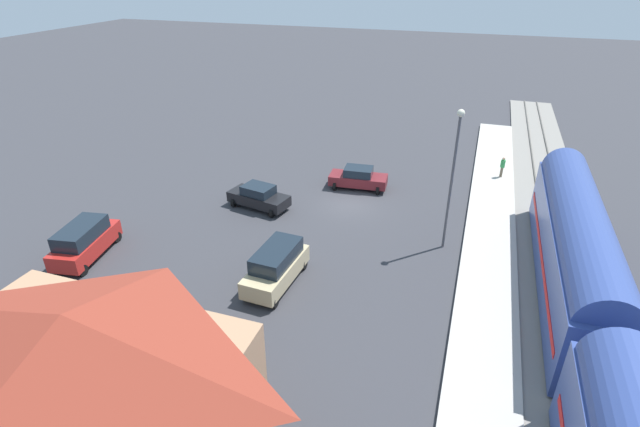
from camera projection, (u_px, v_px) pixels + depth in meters
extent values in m
plane|color=#38383D|center=(350.00, 204.00, 36.03)|extent=(200.00, 200.00, 0.00)
cube|color=gray|center=(554.00, 234.00, 32.01)|extent=(4.80, 70.00, 0.18)
cube|color=#59544C|center=(566.00, 233.00, 31.74)|extent=(0.10, 70.00, 0.12)
cube|color=#59544C|center=(542.00, 230.00, 32.14)|extent=(0.10, 70.00, 0.12)
cube|color=#B7B2A8|center=(490.00, 223.00, 33.12)|extent=(3.20, 46.00, 0.30)
cube|color=#33478C|center=(572.00, 254.00, 25.95)|extent=(2.90, 17.61, 3.70)
cube|color=red|center=(541.00, 254.00, 26.50)|extent=(0.04, 16.20, 0.36)
cylinder|color=#33478C|center=(580.00, 226.00, 25.13)|extent=(2.75, 16.91, 2.76)
cube|color=tan|center=(86.00, 395.00, 17.80)|extent=(11.25, 7.19, 3.98)
pyramid|color=maroon|center=(67.00, 335.00, 16.46)|extent=(12.05, 7.99, 1.76)
cube|color=#4C3323|center=(151.00, 348.00, 21.27)|extent=(1.10, 0.08, 2.10)
cylinder|color=brown|center=(501.00, 172.00, 39.65)|extent=(0.22, 0.22, 0.85)
cylinder|color=green|center=(503.00, 164.00, 39.31)|extent=(0.36, 0.36, 0.62)
sphere|color=tan|center=(504.00, 159.00, 39.11)|extent=(0.24, 0.24, 0.24)
cube|color=#C6B284|center=(276.00, 271.00, 26.88)|extent=(2.23, 5.00, 1.00)
cube|color=#19232D|center=(277.00, 255.00, 26.56)|extent=(1.91, 3.52, 0.88)
cylinder|color=black|center=(275.00, 302.00, 25.27)|extent=(0.22, 0.68, 0.68)
cylinder|color=black|center=(246.00, 294.00, 25.84)|extent=(0.22, 0.68, 0.68)
cylinder|color=black|center=(304.00, 264.00, 28.39)|extent=(0.22, 0.68, 0.68)
cylinder|color=black|center=(278.00, 258.00, 28.95)|extent=(0.22, 0.68, 0.68)
cube|color=red|center=(86.00, 245.00, 29.34)|extent=(2.79, 5.17, 1.00)
cube|color=#19232D|center=(81.00, 233.00, 28.77)|extent=(2.30, 3.68, 0.88)
cylinder|color=black|center=(92.00, 235.00, 31.35)|extent=(0.22, 0.68, 0.68)
cylinder|color=black|center=(117.00, 237.00, 31.12)|extent=(0.22, 0.68, 0.68)
cylinder|color=black|center=(55.00, 268.00, 28.02)|extent=(0.22, 0.68, 0.68)
cylinder|color=black|center=(83.00, 270.00, 27.79)|extent=(0.22, 0.68, 0.68)
cube|color=black|center=(259.00, 199.00, 35.26)|extent=(4.77, 2.68, 0.76)
cube|color=#19232D|center=(258.00, 190.00, 34.94)|extent=(2.43, 2.01, 0.64)
cylinder|color=black|center=(234.00, 202.00, 35.57)|extent=(0.22, 0.68, 0.68)
cylinder|color=black|center=(247.00, 194.00, 36.80)|extent=(0.22, 0.68, 0.68)
cylinder|color=black|center=(272.00, 213.00, 34.08)|extent=(0.22, 0.68, 0.68)
cylinder|color=black|center=(284.00, 204.00, 35.30)|extent=(0.22, 0.68, 0.68)
cube|color=maroon|center=(358.00, 180.00, 38.28)|extent=(4.64, 2.22, 0.76)
cube|color=#19232D|center=(358.00, 172.00, 37.95)|extent=(2.29, 1.80, 0.64)
cylinder|color=black|center=(335.00, 186.00, 38.12)|extent=(0.22, 0.68, 0.68)
cylinder|color=black|center=(339.00, 178.00, 39.50)|extent=(0.22, 0.68, 0.68)
cylinder|color=black|center=(378.00, 190.00, 37.41)|extent=(0.22, 0.68, 0.68)
cylinder|color=black|center=(381.00, 182.00, 38.78)|extent=(0.22, 0.68, 0.68)
cylinder|color=#515156|center=(451.00, 186.00, 28.76)|extent=(0.16, 0.16, 8.47)
sphere|color=#EAE5C6|center=(461.00, 113.00, 26.70)|extent=(0.44, 0.44, 0.44)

